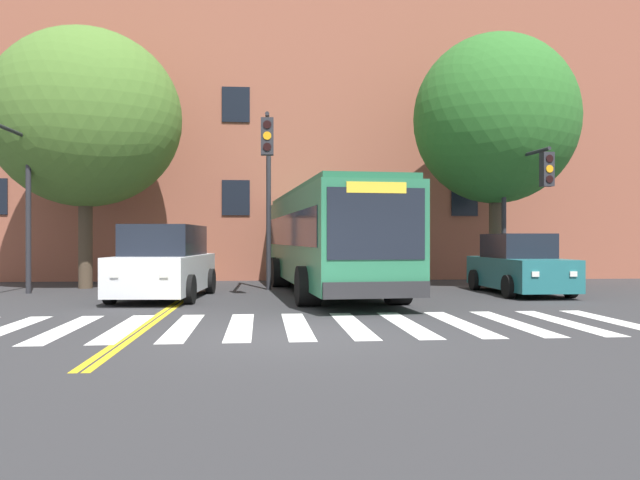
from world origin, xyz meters
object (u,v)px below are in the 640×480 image
traffic_light_near_corner (522,192)px  street_tree_curbside_small (85,118)px  city_bus (327,238)px  street_tree_curbside_large (496,120)px  car_teal_far_lane (519,266)px  traffic_light_far_corner (3,172)px  car_white_near_lane (165,263)px  traffic_light_overhead (268,173)px

traffic_light_near_corner → street_tree_curbside_small: (-14.17, 2.49, 2.60)m
city_bus → street_tree_curbside_large: 7.65m
car_teal_far_lane → traffic_light_far_corner: 15.20m
street_tree_curbside_small → city_bus: bearing=-17.0°
traffic_light_far_corner → city_bus: bearing=7.9°
car_white_near_lane → street_tree_curbside_small: (-3.27, 3.83, 4.77)m
car_teal_far_lane → traffic_light_far_corner: (-14.95, -0.56, 2.69)m
city_bus → street_tree_curbside_small: bearing=163.0°
street_tree_curbside_small → traffic_light_overhead: bearing=-23.3°
traffic_light_near_corner → traffic_light_overhead: (-8.02, -0.16, 0.53)m
street_tree_curbside_large → traffic_light_far_corner: bearing=-167.8°
city_bus → car_white_near_lane: bearing=-163.5°
street_tree_curbside_large → car_white_near_lane: bearing=-162.5°
car_white_near_lane → street_tree_curbside_small: bearing=130.5°
car_white_near_lane → street_tree_curbside_small: size_ratio=0.59×
traffic_light_far_corner → traffic_light_overhead: 7.39m
city_bus → traffic_light_near_corner: size_ratio=2.55×
street_tree_curbside_large → traffic_light_overhead: bearing=-164.2°
car_teal_far_lane → street_tree_curbside_large: (0.29, 2.74, 5.01)m
car_teal_far_lane → traffic_light_overhead: traffic_light_overhead is taller
traffic_light_near_corner → city_bus: bearing=179.5°
car_white_near_lane → street_tree_curbside_large: 12.33m
traffic_light_near_corner → street_tree_curbside_large: size_ratio=0.53×
traffic_light_near_corner → traffic_light_overhead: bearing=-178.8°
car_white_near_lane → traffic_light_far_corner: (-4.43, 0.12, 2.54)m
city_bus → car_teal_far_lane: bearing=-7.0°
car_white_near_lane → street_tree_curbside_large: street_tree_curbside_large is taller
car_white_near_lane → traffic_light_overhead: bearing=22.1°
traffic_light_overhead → street_tree_curbside_large: (7.92, 2.24, 2.16)m
city_bus → car_teal_far_lane: size_ratio=2.58×
car_white_near_lane → car_teal_far_lane: bearing=3.7°
traffic_light_overhead → street_tree_curbside_small: street_tree_curbside_small is taller
traffic_light_overhead → street_tree_curbside_small: bearing=156.7°
traffic_light_overhead → traffic_light_far_corner: bearing=-171.8°
city_bus → traffic_light_far_corner: size_ratio=2.35×
traffic_light_near_corner → street_tree_curbside_small: street_tree_curbside_small is taller
traffic_light_overhead → car_white_near_lane: bearing=-157.9°
car_white_near_lane → traffic_light_overhead: 4.12m
car_teal_far_lane → street_tree_curbside_large: 5.72m
traffic_light_near_corner → traffic_light_far_corner: bearing=-175.5°
street_tree_curbside_large → street_tree_curbside_small: (-14.07, 0.42, -0.09)m
city_bus → car_teal_far_lane: 5.93m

